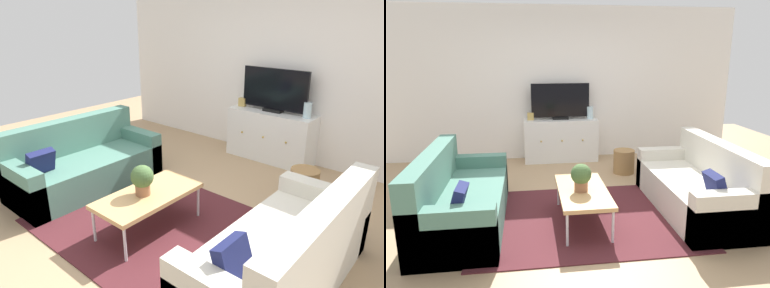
# 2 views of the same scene
# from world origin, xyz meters

# --- Properties ---
(ground_plane) EXTENTS (10.00, 10.00, 0.00)m
(ground_plane) POSITION_xyz_m (0.00, 0.00, 0.00)
(ground_plane) COLOR tan
(wall_back) EXTENTS (6.40, 0.12, 2.70)m
(wall_back) POSITION_xyz_m (0.00, 2.55, 1.35)
(wall_back) COLOR white
(wall_back) RESTS_ON ground_plane
(area_rug) EXTENTS (2.50, 1.90, 0.01)m
(area_rug) POSITION_xyz_m (0.00, -0.15, 0.01)
(area_rug) COLOR #4C1E23
(area_rug) RESTS_ON ground_plane
(couch_left_side) EXTENTS (0.84, 1.86, 0.85)m
(couch_left_side) POSITION_xyz_m (-1.44, -0.10, 0.28)
(couch_left_side) COLOR #4C7A6B
(couch_left_side) RESTS_ON ground_plane
(couch_right_side) EXTENTS (0.84, 1.86, 0.85)m
(couch_right_side) POSITION_xyz_m (1.44, -0.10, 0.28)
(couch_right_side) COLOR beige
(couch_right_side) RESTS_ON ground_plane
(coffee_table) EXTENTS (0.55, 1.10, 0.41)m
(coffee_table) POSITION_xyz_m (-0.04, -0.25, 0.38)
(coffee_table) COLOR tan
(coffee_table) RESTS_ON ground_plane
(potted_plant) EXTENTS (0.23, 0.23, 0.31)m
(potted_plant) POSITION_xyz_m (-0.06, -0.29, 0.58)
(potted_plant) COLOR #936042
(potted_plant) RESTS_ON coffee_table
(tv_console) EXTENTS (1.30, 0.47, 0.75)m
(tv_console) POSITION_xyz_m (-0.04, 2.27, 0.38)
(tv_console) COLOR white
(tv_console) RESTS_ON ground_plane
(flat_screen_tv) EXTENTS (1.02, 0.16, 0.63)m
(flat_screen_tv) POSITION_xyz_m (-0.04, 2.29, 1.07)
(flat_screen_tv) COLOR black
(flat_screen_tv) RESTS_ON tv_console
(glass_vase) EXTENTS (0.11, 0.11, 0.22)m
(glass_vase) POSITION_xyz_m (0.48, 2.27, 0.86)
(glass_vase) COLOR silver
(glass_vase) RESTS_ON tv_console
(mantel_clock) EXTENTS (0.11, 0.07, 0.13)m
(mantel_clock) POSITION_xyz_m (-0.57, 2.27, 0.82)
(mantel_clock) COLOR tan
(mantel_clock) RESTS_ON tv_console
(wicker_basket) EXTENTS (0.34, 0.34, 0.38)m
(wicker_basket) POSITION_xyz_m (0.90, 1.40, 0.19)
(wicker_basket) COLOR #9E7547
(wicker_basket) RESTS_ON ground_plane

